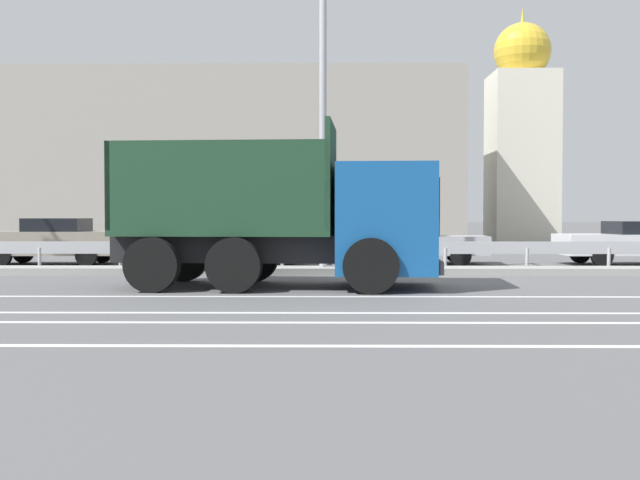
{
  "coord_description": "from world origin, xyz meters",
  "views": [
    {
      "loc": [
        -1.98,
        -15.96,
        1.44
      ],
      "look_at": [
        -2.16,
        0.77,
        0.9
      ],
      "focal_mm": 42.0,
      "sensor_mm": 36.0,
      "label": 1
    }
  ],
  "objects_px": {
    "parked_car_5": "(640,242)",
    "church_tower": "(522,135)",
    "street_lamp_1": "(323,79)",
    "parked_car_4": "(409,241)",
    "median_road_sign": "(175,219)",
    "parked_car_3": "(238,239)",
    "parked_car_2": "(54,240)",
    "dump_truck": "(316,225)"
  },
  "relations": [
    {
      "from": "street_lamp_1",
      "to": "church_tower",
      "type": "bearing_deg",
      "value": 65.66
    },
    {
      "from": "street_lamp_1",
      "to": "parked_car_4",
      "type": "relative_size",
      "value": 1.85
    },
    {
      "from": "parked_car_2",
      "to": "parked_car_3",
      "type": "bearing_deg",
      "value": -93.48
    },
    {
      "from": "street_lamp_1",
      "to": "parked_car_5",
      "type": "xyz_separation_m",
      "value": [
        9.34,
        3.78,
        -4.1
      ]
    },
    {
      "from": "street_lamp_1",
      "to": "church_tower",
      "type": "distance_m",
      "value": 27.41
    },
    {
      "from": "parked_car_5",
      "to": "parked_car_3",
      "type": "bearing_deg",
      "value": 89.03
    },
    {
      "from": "median_road_sign",
      "to": "parked_car_2",
      "type": "relative_size",
      "value": 0.63
    },
    {
      "from": "dump_truck",
      "to": "parked_car_2",
      "type": "distance_m",
      "value": 10.54
    },
    {
      "from": "median_road_sign",
      "to": "parked_car_5",
      "type": "relative_size",
      "value": 0.53
    },
    {
      "from": "parked_car_2",
      "to": "parked_car_4",
      "type": "distance_m",
      "value": 10.54
    },
    {
      "from": "dump_truck",
      "to": "church_tower",
      "type": "xyz_separation_m",
      "value": [
        11.39,
        28.26,
        4.86
      ]
    },
    {
      "from": "street_lamp_1",
      "to": "parked_car_4",
      "type": "bearing_deg",
      "value": 57.3
    },
    {
      "from": "street_lamp_1",
      "to": "parked_car_5",
      "type": "bearing_deg",
      "value": 22.04
    },
    {
      "from": "parked_car_4",
      "to": "church_tower",
      "type": "bearing_deg",
      "value": 162.05
    },
    {
      "from": "parked_car_3",
      "to": "parked_car_5",
      "type": "height_order",
      "value": "parked_car_3"
    },
    {
      "from": "parked_car_5",
      "to": "church_tower",
      "type": "relative_size",
      "value": 0.35
    },
    {
      "from": "street_lamp_1",
      "to": "parked_car_5",
      "type": "height_order",
      "value": "street_lamp_1"
    },
    {
      "from": "church_tower",
      "to": "parked_car_4",
      "type": "bearing_deg",
      "value": -112.6
    },
    {
      "from": "median_road_sign",
      "to": "street_lamp_1",
      "type": "bearing_deg",
      "value": -0.36
    },
    {
      "from": "median_road_sign",
      "to": "parked_car_2",
      "type": "xyz_separation_m",
      "value": [
        -4.34,
        3.64,
        -0.64
      ]
    },
    {
      "from": "parked_car_2",
      "to": "street_lamp_1",
      "type": "bearing_deg",
      "value": -116.32
    },
    {
      "from": "median_road_sign",
      "to": "parked_car_2",
      "type": "bearing_deg",
      "value": 140.03
    },
    {
      "from": "dump_truck",
      "to": "parked_car_5",
      "type": "xyz_separation_m",
      "value": [
        9.45,
        7.1,
        -0.57
      ]
    },
    {
      "from": "parked_car_3",
      "to": "parked_car_5",
      "type": "relative_size",
      "value": 0.84
    },
    {
      "from": "street_lamp_1",
      "to": "parked_car_3",
      "type": "relative_size",
      "value": 2.16
    },
    {
      "from": "street_lamp_1",
      "to": "parked_car_5",
      "type": "distance_m",
      "value": 10.88
    },
    {
      "from": "parked_car_2",
      "to": "parked_car_3",
      "type": "relative_size",
      "value": 0.99
    },
    {
      "from": "parked_car_5",
      "to": "median_road_sign",
      "type": "bearing_deg",
      "value": 103.77
    },
    {
      "from": "parked_car_2",
      "to": "parked_car_5",
      "type": "bearing_deg",
      "value": -91.26
    },
    {
      "from": "median_road_sign",
      "to": "dump_truck",
      "type": "bearing_deg",
      "value": -43.51
    },
    {
      "from": "median_road_sign",
      "to": "street_lamp_1",
      "type": "height_order",
      "value": "street_lamp_1"
    },
    {
      "from": "parked_car_4",
      "to": "church_tower",
      "type": "height_order",
      "value": "church_tower"
    },
    {
      "from": "parked_car_5",
      "to": "church_tower",
      "type": "bearing_deg",
      "value": -7.62
    },
    {
      "from": "parked_car_5",
      "to": "church_tower",
      "type": "distance_m",
      "value": 21.93
    },
    {
      "from": "street_lamp_1",
      "to": "median_road_sign",
      "type": "bearing_deg",
      "value": 179.64
    },
    {
      "from": "median_road_sign",
      "to": "parked_car_2",
      "type": "height_order",
      "value": "median_road_sign"
    },
    {
      "from": "parked_car_3",
      "to": "parked_car_4",
      "type": "bearing_deg",
      "value": 97.17
    },
    {
      "from": "median_road_sign",
      "to": "church_tower",
      "type": "bearing_deg",
      "value": 59.1
    },
    {
      "from": "median_road_sign",
      "to": "church_tower",
      "type": "xyz_separation_m",
      "value": [
        14.92,
        24.92,
        4.75
      ]
    },
    {
      "from": "median_road_sign",
      "to": "parked_car_4",
      "type": "distance_m",
      "value": 7.38
    },
    {
      "from": "church_tower",
      "to": "parked_car_2",
      "type": "bearing_deg",
      "value": -132.15
    },
    {
      "from": "dump_truck",
      "to": "median_road_sign",
      "type": "relative_size",
      "value": 2.63
    }
  ]
}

